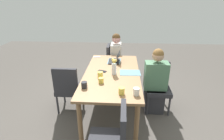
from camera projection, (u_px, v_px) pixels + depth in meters
ground_plane at (112, 108)px, 3.46m from camera, size 10.00×10.00×0.00m
dining_table at (112, 77)px, 3.19m from camera, size 1.90×0.96×0.76m
chair_head_left_left_near at (113, 61)px, 4.45m from camera, size 0.44×0.44×0.90m
person_head_left_left_near at (116, 61)px, 4.38m from camera, size 0.40×0.36×1.19m
chair_far_left_mid at (158, 84)px, 3.32m from camera, size 0.44×0.44×0.90m
person_far_left_mid at (155, 84)px, 3.24m from camera, size 0.36×0.40×1.19m
chair_head_right_left_far at (113, 137)px, 2.09m from camera, size 0.44×0.44×0.90m
chair_near_right_near at (68, 87)px, 3.22m from camera, size 0.44×0.44×0.90m
flower_vase at (114, 67)px, 3.04m from camera, size 0.09×0.10×0.29m
placemat_head_left_left_near at (114, 61)px, 3.69m from camera, size 0.37×0.27×0.00m
placemat_far_left_mid at (130, 73)px, 3.16m from camera, size 0.27×0.37×0.00m
laptop_head_left_left_near at (115, 60)px, 3.64m from camera, size 0.32×0.22×0.20m
coffee_mug_near_left at (136, 92)px, 2.45m from camera, size 0.09×0.09×0.10m
coffee_mug_near_right at (122, 91)px, 2.47m from camera, size 0.08×0.08×0.10m
coffee_mug_centre_left at (101, 80)px, 2.78m from camera, size 0.08×0.08×0.09m
coffee_mug_centre_right at (100, 75)px, 2.96m from camera, size 0.09×0.09×0.10m
coffee_mug_far_left at (84, 85)px, 2.63m from camera, size 0.09×0.09×0.09m
phone_black at (102, 71)px, 3.21m from camera, size 0.13×0.17×0.01m
phone_silver at (97, 57)px, 3.94m from camera, size 0.10×0.16×0.01m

